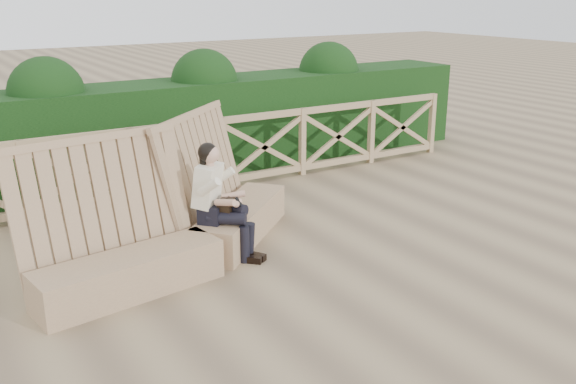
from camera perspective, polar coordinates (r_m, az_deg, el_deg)
ground at (r=6.75m, az=2.17°, el=-8.12°), size 60.00×60.00×0.00m
bench at (r=7.22m, az=-9.22°, el=-3.24°), size 3.54×2.15×1.55m
woman at (r=7.20m, az=-6.23°, el=-0.49°), size 0.72×0.80×1.32m
guardrail at (r=9.49m, az=-9.68°, el=2.88°), size 10.10×0.09×1.10m
hedge at (r=10.54m, az=-12.25°, el=5.30°), size 12.00×1.20×1.50m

